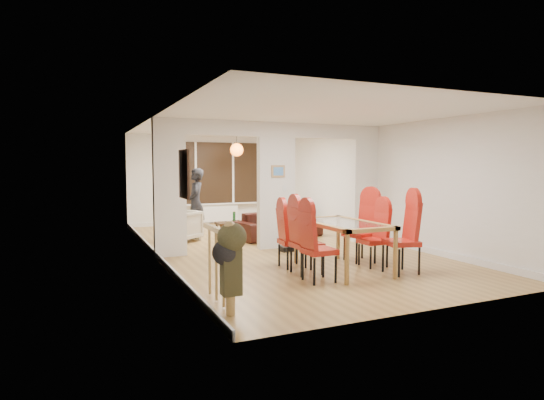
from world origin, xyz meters
TOP-DOWN VIEW (x-y plane):
  - floor at (0.00, 0.00)m, footprint 5.00×9.00m
  - room_walls at (0.00, 0.00)m, footprint 5.00×9.00m
  - divider_wall at (0.00, 0.00)m, footprint 5.00×0.18m
  - bay_window_blinds at (0.00, 4.44)m, footprint 3.00×0.08m
  - radiator at (0.00, 4.40)m, footprint 1.40×0.08m
  - pendant_light at (0.30, 3.30)m, footprint 0.36×0.36m
  - stair_newel at (-2.25, -3.20)m, footprint 0.40×1.20m
  - wall_poster at (-2.47, -2.40)m, footprint 0.04×0.52m
  - pillar_photo at (0.00, -0.10)m, footprint 0.30×0.03m
  - dining_table at (0.14, -2.30)m, footprint 0.96×1.72m
  - dining_chair_la at (-0.56, -2.78)m, footprint 0.44×0.44m
  - dining_chair_lb at (-0.50, -2.28)m, footprint 0.46×0.46m
  - dining_chair_lc at (-0.50, -1.76)m, footprint 0.46×0.46m
  - dining_chair_ra at (0.89, -2.87)m, footprint 0.58×0.58m
  - dining_chair_rb at (0.79, -2.27)m, footprint 0.42×0.42m
  - dining_chair_rc at (0.82, -1.83)m, footprint 0.57×0.57m
  - sofa at (0.60, 1.18)m, footprint 2.20×1.20m
  - armchair at (-1.66, 1.61)m, footprint 1.06×1.06m
  - person at (-1.21, 1.95)m, footprint 0.69×0.55m
  - television at (2.00, 2.84)m, footprint 0.90×0.36m
  - coffee_table at (0.05, 2.71)m, footprint 1.14×0.80m
  - bottle at (-0.01, 2.67)m, footprint 0.07×0.07m
  - bowl at (0.03, 2.63)m, footprint 0.20×0.20m
  - shoes at (0.03, -0.44)m, footprint 0.24×0.26m

SIDE VIEW (x-z plane):
  - floor at x=0.00m, z-range -0.01..0.01m
  - shoes at x=0.03m, z-range 0.00..0.10m
  - coffee_table at x=0.05m, z-range 0.00..0.24m
  - television at x=2.00m, z-range 0.00..0.52m
  - bowl at x=0.03m, z-range 0.24..0.29m
  - radiator at x=0.00m, z-range 0.05..0.55m
  - sofa at x=0.60m, z-range 0.00..0.61m
  - armchair at x=-1.66m, z-range 0.00..0.70m
  - bottle at x=-0.01m, z-range 0.24..0.52m
  - dining_table at x=0.14m, z-range 0.00..0.80m
  - dining_chair_lc at x=-0.50m, z-range 0.00..1.04m
  - dining_chair_rb at x=0.79m, z-range 0.00..1.04m
  - dining_chair_la at x=-0.56m, z-range 0.00..1.09m
  - stair_newel at x=-2.25m, z-range 0.00..1.10m
  - dining_chair_lb at x=-0.50m, z-range 0.00..1.11m
  - dining_chair_rc at x=0.82m, z-range 0.00..1.17m
  - dining_chair_ra at x=0.89m, z-range 0.00..1.19m
  - person at x=-1.21m, z-range 0.00..1.65m
  - room_walls at x=0.00m, z-range 0.00..2.60m
  - divider_wall at x=0.00m, z-range 0.00..2.60m
  - bay_window_blinds at x=0.00m, z-range 0.60..2.40m
  - wall_poster at x=-2.47m, z-range 1.27..1.94m
  - pillar_photo at x=0.00m, z-range 1.48..1.73m
  - pendant_light at x=0.30m, z-range 1.97..2.33m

